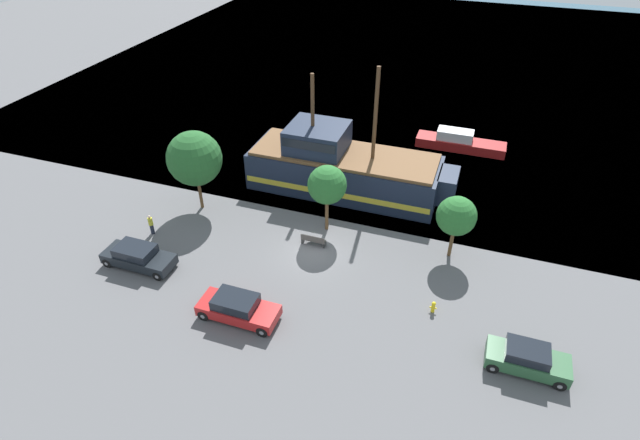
{
  "coord_description": "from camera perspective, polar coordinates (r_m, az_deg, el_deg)",
  "views": [
    {
      "loc": [
        9.12,
        -24.71,
        21.64
      ],
      "look_at": [
        -0.17,
        2.0,
        1.2
      ],
      "focal_mm": 28.0,
      "sensor_mm": 36.0,
      "label": 1
    }
  ],
  "objects": [
    {
      "name": "tree_row_mideast",
      "position": [
        33.98,
        0.82,
        4.02
      ],
      "size": [
        2.71,
        2.71,
        5.09
      ],
      "color": "brown",
      "rests_on": "ground_plane"
    },
    {
      "name": "tree_row_midwest",
      "position": [
        32.95,
        15.32,
        0.43
      ],
      "size": [
        2.58,
        2.58,
        4.53
      ],
      "color": "brown",
      "rests_on": "ground_plane"
    },
    {
      "name": "parked_car_curb_mid",
      "position": [
        28.76,
        22.61,
        -14.46
      ],
      "size": [
        4.16,
        1.78,
        1.55
      ],
      "color": "#2D5B38",
      "rests_on": "ground_plane"
    },
    {
      "name": "bench_promenade_east",
      "position": [
        34.31,
        -0.78,
        -2.32
      ],
      "size": [
        1.71,
        0.45,
        0.85
      ],
      "color": "#4C4742",
      "rests_on": "ground_plane"
    },
    {
      "name": "water_surface",
      "position": [
        72.61,
        11.66,
        17.83
      ],
      "size": [
        80.0,
        80.0,
        0.0
      ],
      "primitive_type": "plane",
      "color": "#33566B",
      "rests_on": "ground"
    },
    {
      "name": "pedestrian_walking_near",
      "position": [
        37.17,
        -18.74,
        -0.49
      ],
      "size": [
        0.32,
        0.32,
        1.53
      ],
      "color": "#232838",
      "rests_on": "ground_plane"
    },
    {
      "name": "pirate_ship",
      "position": [
        39.59,
        2.61,
        6.01
      ],
      "size": [
        16.16,
        5.17,
        10.29
      ],
      "color": "#192338",
      "rests_on": "water_surface"
    },
    {
      "name": "tree_row_east",
      "position": [
        37.24,
        -14.16,
        6.83
      ],
      "size": [
        3.99,
        3.99,
        6.23
      ],
      "color": "brown",
      "rests_on": "ground_plane"
    },
    {
      "name": "ground_plane",
      "position": [
        34.09,
        -0.83,
        -3.55
      ],
      "size": [
        160.0,
        160.0,
        0.0
      ],
      "primitive_type": "plane",
      "color": "#5B5B5E"
    },
    {
      "name": "moored_boat_dockside",
      "position": [
        48.04,
        15.62,
        8.57
      ],
      "size": [
        7.99,
        1.95,
        1.74
      ],
      "color": "maroon",
      "rests_on": "water_surface"
    },
    {
      "name": "fire_hydrant",
      "position": [
        30.39,
        12.82,
        -9.62
      ],
      "size": [
        0.42,
        0.25,
        0.76
      ],
      "color": "yellow",
      "rests_on": "ground_plane"
    },
    {
      "name": "parked_car_curb_rear",
      "position": [
        34.57,
        -20.09,
        -3.94
      ],
      "size": [
        4.76,
        1.89,
        1.51
      ],
      "color": "black",
      "rests_on": "ground_plane"
    },
    {
      "name": "parked_car_curb_front",
      "position": [
        29.47,
        -9.38,
        -9.88
      ],
      "size": [
        4.7,
        1.92,
        1.54
      ],
      "color": "#B21E1E",
      "rests_on": "ground_plane"
    }
  ]
}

